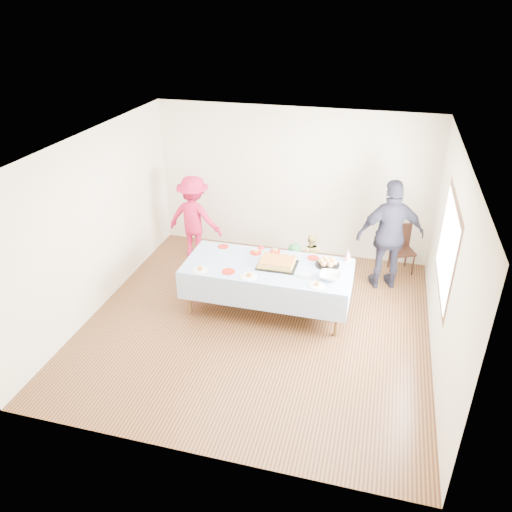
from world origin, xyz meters
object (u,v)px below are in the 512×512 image
Objects in this scene: party_table at (268,269)px; adult_left at (194,218)px; birthday_cake at (277,263)px; dining_chair at (402,246)px.

adult_left is at bearing 141.52° from party_table.
adult_left is (-1.83, 1.31, -0.04)m from birthday_cake.
dining_chair reaches higher than party_table.
dining_chair is 3.71m from adult_left.
birthday_cake is at bearing -158.03° from dining_chair.
adult_left is at bearing 144.29° from birthday_cake.
birthday_cake is at bearing 149.44° from adult_left.
adult_left reaches higher than dining_chair.
dining_chair is 0.54× the size of adult_left.
party_table is 2.16m from adult_left.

